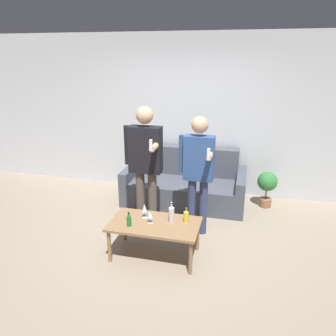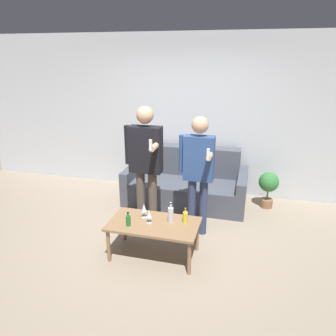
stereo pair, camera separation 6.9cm
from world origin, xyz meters
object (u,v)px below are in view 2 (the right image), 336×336
at_px(couch, 187,183).
at_px(person_standing_right, 198,167).
at_px(coffee_table, 154,226).
at_px(bottle_orange, 185,217).
at_px(person_standing_left, 145,159).

xyz_separation_m(couch, person_standing_right, (0.35, -1.01, 0.66)).
bearing_deg(couch, coffee_table, -91.58).
height_order(bottle_orange, person_standing_left, person_standing_left).
relative_size(couch, coffee_table, 1.83).
xyz_separation_m(person_standing_left, person_standing_right, (0.72, 0.01, -0.05)).
bearing_deg(coffee_table, bottle_orange, 17.57).
distance_m(couch, coffee_table, 1.69).
bearing_deg(person_standing_right, bottle_orange, -94.36).
bearing_deg(couch, bottle_orange, -78.79).
relative_size(coffee_table, bottle_orange, 5.81).
height_order(couch, person_standing_left, person_standing_left).
bearing_deg(person_standing_left, coffee_table, -64.62).
relative_size(couch, person_standing_right, 1.21).
height_order(coffee_table, bottle_orange, bottle_orange).
distance_m(coffee_table, person_standing_right, 0.97).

